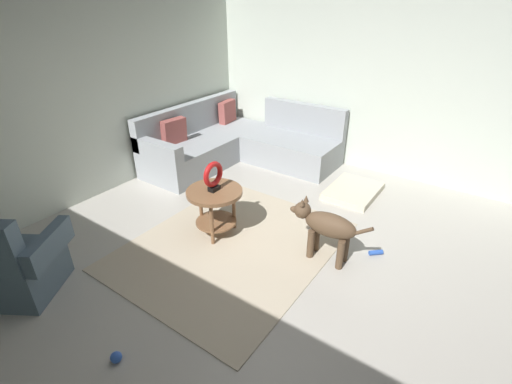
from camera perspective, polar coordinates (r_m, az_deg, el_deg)
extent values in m
cube|color=#B7B2A8|center=(3.58, 3.89, -14.00)|extent=(6.00, 6.00, 0.10)
cube|color=silver|center=(4.94, -26.97, 13.62)|extent=(6.00, 0.12, 2.70)
cube|color=silver|center=(5.50, 21.24, 15.97)|extent=(0.12, 6.00, 2.70)
cube|color=#BCAD93|center=(3.95, -3.72, -8.29)|extent=(2.30, 1.90, 0.01)
cube|color=#9EA3A8|center=(5.89, -7.37, 6.72)|extent=(2.20, 0.85, 0.42)
cube|color=#9EA3A8|center=(5.98, -10.24, 11.31)|extent=(2.20, 0.14, 0.46)
cube|color=#9EA3A8|center=(5.79, 5.57, 6.42)|extent=(0.85, 1.40, 0.42)
cube|color=#9EA3A8|center=(5.94, 7.51, 11.39)|extent=(0.14, 1.40, 0.46)
cube|color=#9EA3A8|center=(5.12, -15.18, 6.43)|extent=(0.16, 0.85, 0.22)
cube|color=#994C47|center=(6.43, -4.48, 12.31)|extent=(0.39, 0.18, 0.38)
cube|color=#994C47|center=(5.57, -12.66, 9.14)|extent=(0.39, 0.18, 0.39)
cube|color=#4C6070|center=(3.91, -32.93, -10.47)|extent=(0.83, 0.83, 0.40)
cube|color=#4C6070|center=(3.55, -29.59, -7.21)|extent=(0.56, 0.40, 0.22)
cylinder|color=brown|center=(3.90, -6.52, 0.00)|extent=(0.60, 0.60, 0.04)
cylinder|color=brown|center=(4.08, -6.24, -4.57)|extent=(0.45, 0.45, 0.02)
cylinder|color=brown|center=(4.16, -8.58, -2.47)|extent=(0.04, 0.04, 0.50)
cylinder|color=brown|center=(3.85, -6.89, -5.06)|extent=(0.04, 0.04, 0.50)
cylinder|color=brown|center=(4.09, -3.46, -2.72)|extent=(0.04, 0.04, 0.50)
cube|color=black|center=(3.88, -6.55, 0.59)|extent=(0.12, 0.08, 0.05)
torus|color=red|center=(3.80, -6.69, 2.76)|extent=(0.28, 0.06, 0.28)
cube|color=beige|center=(5.06, 14.89, 0.12)|extent=(0.80, 0.60, 0.09)
cylinder|color=brown|center=(3.74, 8.51, -8.04)|extent=(0.07, 0.07, 0.32)
cylinder|color=brown|center=(3.84, 9.39, -6.98)|extent=(0.07, 0.07, 0.32)
cylinder|color=brown|center=(3.65, 12.99, -9.49)|extent=(0.07, 0.07, 0.32)
cylinder|color=brown|center=(3.76, 13.76, -8.35)|extent=(0.07, 0.07, 0.32)
ellipsoid|color=brown|center=(3.61, 11.50, -5.09)|extent=(0.24, 0.53, 0.24)
sphere|color=brown|center=(3.66, 7.28, -2.82)|extent=(0.17, 0.17, 0.17)
ellipsoid|color=brown|center=(3.70, 6.20, -2.76)|extent=(0.07, 0.12, 0.07)
cone|color=brown|center=(3.57, 7.21, -1.60)|extent=(0.06, 0.06, 0.07)
cone|color=brown|center=(3.64, 7.84, -1.00)|extent=(0.06, 0.06, 0.07)
cylinder|color=brown|center=(3.51, 16.24, -5.94)|extent=(0.04, 0.20, 0.16)
sphere|color=blue|center=(3.08, -20.98, -22.93)|extent=(0.08, 0.08, 0.08)
cylinder|color=blue|center=(4.01, 18.18, -8.94)|extent=(0.13, 0.14, 0.05)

